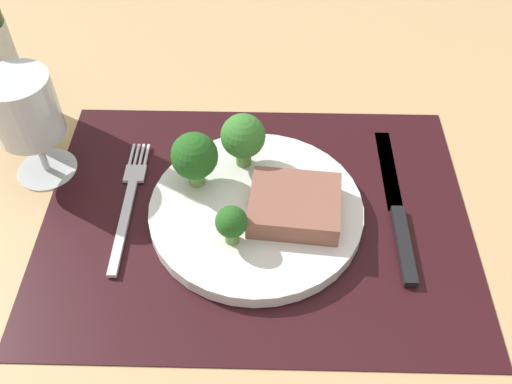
# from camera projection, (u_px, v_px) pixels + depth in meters

# --- Properties ---
(ground_plane) EXTENTS (1.40, 1.10, 0.03)m
(ground_plane) POSITION_uv_depth(u_px,v_px,m) (256.00, 226.00, 0.64)
(ground_plane) COLOR tan
(placemat) EXTENTS (0.47, 0.35, 0.00)m
(placemat) POSITION_uv_depth(u_px,v_px,m) (256.00, 216.00, 0.63)
(placemat) COLOR black
(placemat) RESTS_ON ground_plane
(plate) EXTENTS (0.23, 0.23, 0.02)m
(plate) POSITION_uv_depth(u_px,v_px,m) (256.00, 211.00, 0.62)
(plate) COLOR white
(plate) RESTS_ON placemat
(steak) EXTENTS (0.10, 0.09, 0.03)m
(steak) POSITION_uv_depth(u_px,v_px,m) (295.00, 205.00, 0.60)
(steak) COLOR #8C5647
(steak) RESTS_ON plate
(broccoli_front_edge) EXTENTS (0.05, 0.05, 0.07)m
(broccoli_front_edge) POSITION_uv_depth(u_px,v_px,m) (243.00, 137.00, 0.63)
(broccoli_front_edge) COLOR #5B8942
(broccoli_front_edge) RESTS_ON plate
(broccoli_near_steak) EXTENTS (0.05, 0.05, 0.07)m
(broccoli_near_steak) POSITION_uv_depth(u_px,v_px,m) (194.00, 157.00, 0.61)
(broccoli_near_steak) COLOR #6B994C
(broccoli_near_steak) RESTS_ON plate
(broccoli_near_fork) EXTENTS (0.03, 0.03, 0.05)m
(broccoli_near_fork) POSITION_uv_depth(u_px,v_px,m) (231.00, 223.00, 0.56)
(broccoli_near_fork) COLOR #5B8942
(broccoli_near_fork) RESTS_ON plate
(fork) EXTENTS (0.02, 0.19, 0.01)m
(fork) POSITION_uv_depth(u_px,v_px,m) (129.00, 202.00, 0.64)
(fork) COLOR silver
(fork) RESTS_ON placemat
(knife) EXTENTS (0.02, 0.23, 0.01)m
(knife) POSITION_uv_depth(u_px,v_px,m) (398.00, 213.00, 0.63)
(knife) COLOR black
(knife) RESTS_ON placemat
(wine_glass) EXTENTS (0.07, 0.07, 0.13)m
(wine_glass) POSITION_uv_depth(u_px,v_px,m) (26.00, 114.00, 0.61)
(wine_glass) COLOR silver
(wine_glass) RESTS_ON ground_plane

